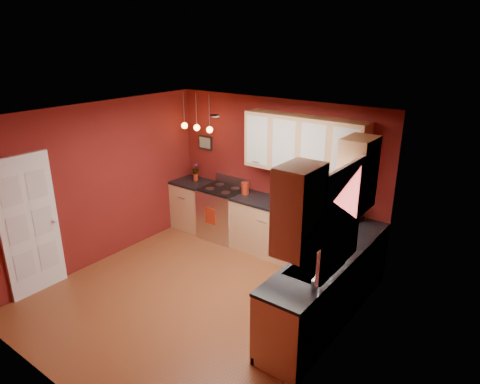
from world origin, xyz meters
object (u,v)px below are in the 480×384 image
Objects in this scene: sink at (315,270)px; red_canister at (245,188)px; soap_pump at (315,282)px; coffee_maker at (355,212)px; gas_range at (223,213)px.

red_canister is (-2.15, 1.54, 0.13)m from sink.
soap_pump is (2.36, -1.94, -0.02)m from red_canister.
coffee_maker is (-0.18, 1.59, 0.16)m from sink.
sink is 0.47m from soap_pump.
sink is at bearing 117.71° from soap_pump.
sink is at bearing -74.68° from coffee_maker.
red_canister is 1.22× the size of soap_pump.
sink is 1.61m from coffee_maker.
sink is 2.65m from red_canister.
gas_range and soap_pump have the same top height.
sink reaches higher than red_canister.
gas_range is 6.51× the size of soap_pump.
coffee_maker is (1.97, 0.06, 0.03)m from red_canister.
sink is at bearing -29.78° from gas_range.
soap_pump is (0.39, -2.00, -0.05)m from coffee_maker.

